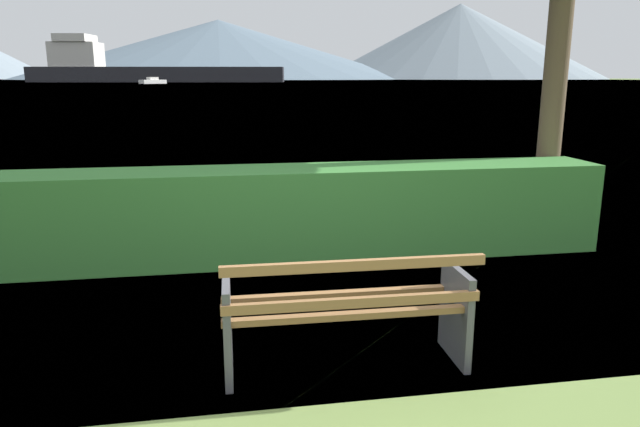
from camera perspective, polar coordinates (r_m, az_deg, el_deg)
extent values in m
plane|color=olive|center=(4.22, 2.39, -14.59)|extent=(1400.00, 1400.00, 0.00)
plane|color=slate|center=(313.17, -9.72, 12.73)|extent=(620.00, 620.00, 0.00)
cube|color=olive|center=(3.85, 3.01, -9.98)|extent=(1.68, 0.09, 0.04)
cube|color=olive|center=(4.03, 2.45, -8.92)|extent=(1.68, 0.09, 0.04)
cube|color=olive|center=(4.20, 1.93, -7.94)|extent=(1.68, 0.09, 0.04)
cube|color=olive|center=(3.74, 3.27, -8.73)|extent=(1.68, 0.07, 0.06)
cube|color=olive|center=(3.61, 3.48, -5.10)|extent=(1.68, 0.07, 0.06)
cube|color=#4C4C51|center=(3.99, -9.07, -11.09)|extent=(0.06, 0.51, 0.68)
cube|color=#4C4C51|center=(4.27, 13.21, -9.57)|extent=(0.06, 0.51, 0.68)
cube|color=#387A33|center=(6.43, -2.30, 0.06)|extent=(6.88, 0.79, 1.00)
cylinder|color=brown|center=(7.89, 22.07, 11.63)|extent=(0.29, 0.29, 3.75)
cube|color=#232328|center=(243.26, -15.56, 13.02)|extent=(99.23, 28.37, 5.80)
cube|color=silver|center=(252.71, -22.81, 14.20)|extent=(19.35, 15.44, 9.29)
cube|color=silver|center=(252.99, -22.94, 15.57)|extent=(14.31, 16.12, 2.90)
cube|color=silver|center=(185.70, -16.12, 12.34)|extent=(7.92, 7.34, 1.18)
cube|color=silver|center=(185.69, -16.14, 12.64)|extent=(3.48, 3.38, 0.79)
cone|color=slate|center=(569.56, -9.90, 15.58)|extent=(361.68, 361.68, 53.54)
cone|color=gray|center=(596.66, 13.50, 16.09)|extent=(269.46, 269.46, 69.94)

